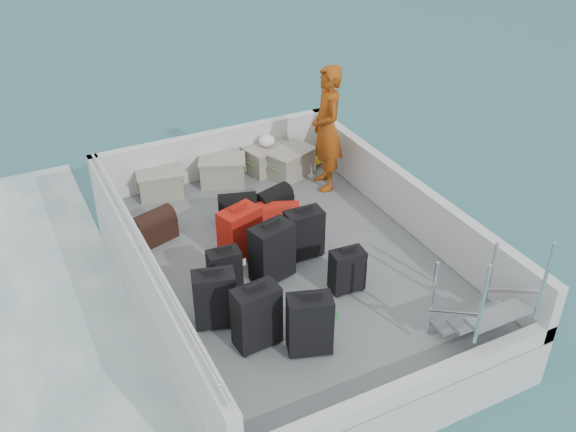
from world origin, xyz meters
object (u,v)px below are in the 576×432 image
suitcase_1 (215,300)px  crate_1 (223,172)px  suitcase_5 (240,234)px  crate_2 (267,159)px  crate_3 (290,164)px  passenger (327,129)px  suitcase_0 (257,317)px  suitcase_6 (347,271)px  suitcase_3 (310,325)px  suitcase_4 (272,253)px  crate_0 (160,185)px  suitcase_8 (268,224)px  suitcase_7 (304,234)px  suitcase_2 (225,271)px

suitcase_1 → crate_1: suitcase_1 is taller
suitcase_5 → crate_2: bearing=38.2°
crate_3 → passenger: size_ratio=0.36×
suitcase_0 → suitcase_6: 1.32m
suitcase_3 → crate_2: (1.27, 3.68, -0.15)m
suitcase_3 → crate_3: bearing=84.3°
suitcase_4 → suitcase_3: bearing=-112.9°
crate_0 → passenger: bearing=-19.7°
suitcase_8 → crate_3: 1.62m
crate_1 → suitcase_7: bearing=-84.5°
suitcase_7 → suitcase_6: bearing=-79.9°
suitcase_2 → suitcase_7: 1.13m
crate_3 → suitcase_8: bearing=-127.2°
suitcase_3 → passenger: size_ratio=0.37×
suitcase_5 → suitcase_1: bearing=-143.9°
suitcase_1 → suitcase_6: size_ratio=1.25×
suitcase_5 → suitcase_8: 0.61m
suitcase_7 → suitcase_8: (-0.20, 0.61, -0.15)m
suitcase_7 → crate_1: (-0.20, 2.13, -0.13)m
suitcase_2 → crate_0: 2.39m
suitcase_5 → suitcase_4: bearing=-91.7°
suitcase_7 → crate_2: (0.54, 2.20, -0.13)m
suitcase_7 → crate_3: (0.78, 1.90, -0.12)m
suitcase_2 → suitcase_6: suitcase_2 is taller
suitcase_2 → passenger: (2.20, 1.59, 0.63)m
suitcase_4 → suitcase_2: bearing=162.3°
suitcase_3 → suitcase_7: size_ratio=1.07×
suitcase_2 → crate_1: (0.90, 2.33, -0.08)m
suitcase_1 → passenger: passenger is taller
suitcase_0 → suitcase_6: suitcase_0 is taller
suitcase_6 → crate_1: (-0.32, 2.94, -0.07)m
crate_0 → crate_3: (1.91, -0.28, 0.01)m
suitcase_1 → suitcase_8: 1.78m
suitcase_4 → suitcase_0: bearing=-137.9°
suitcase_0 → suitcase_5: bearing=68.4°
suitcase_5 → crate_3: suitcase_5 is taller
suitcase_0 → suitcase_8: (0.95, 1.77, -0.19)m
suitcase_5 → passenger: 2.17m
suitcase_4 → suitcase_8: size_ratio=0.85×
crate_0 → suitcase_6: bearing=-67.6°
suitcase_6 → suitcase_8: 1.46m
suitcase_4 → crate_3: 2.52m
suitcase_2 → suitcase_7: bearing=14.6°
suitcase_0 → suitcase_5: suitcase_0 is taller
suitcase_1 → passenger: bearing=55.1°
suitcase_8 → crate_1: 1.52m
suitcase_0 → suitcase_8: suitcase_0 is taller
suitcase_2 → crate_3: bearing=52.4°
suitcase_0 → suitcase_3: bearing=-41.5°
suitcase_5 → crate_2: 2.26m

